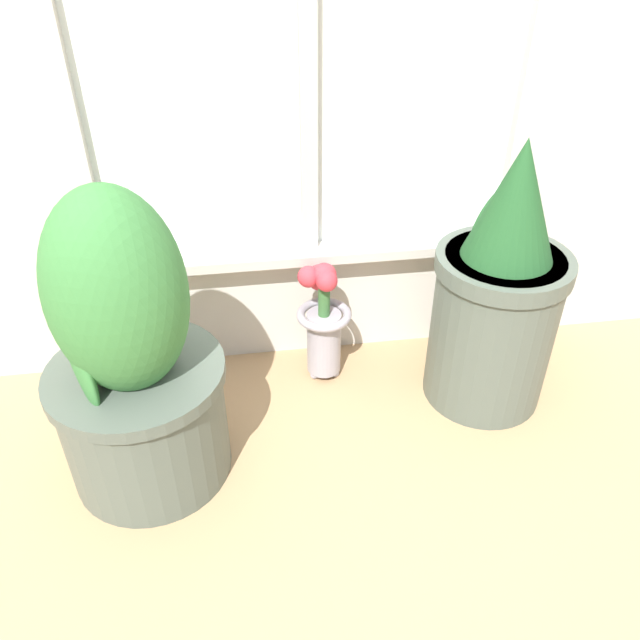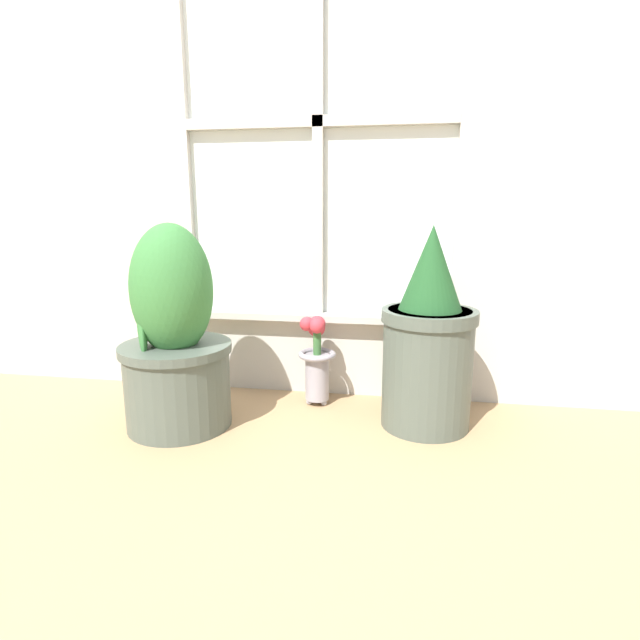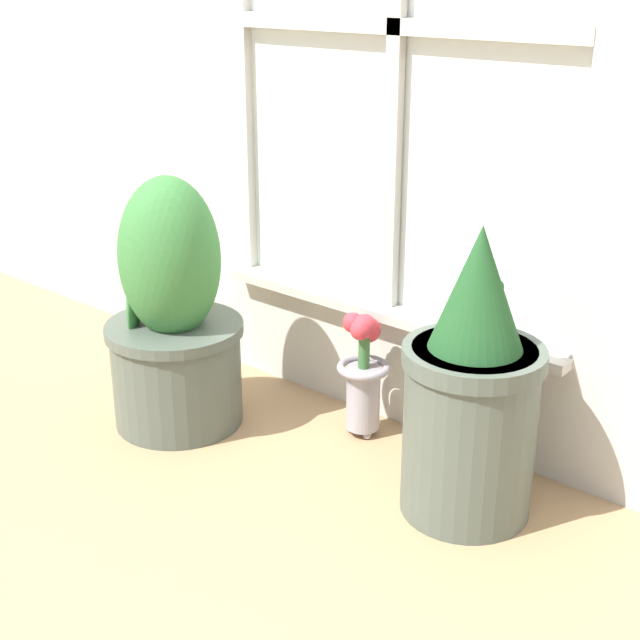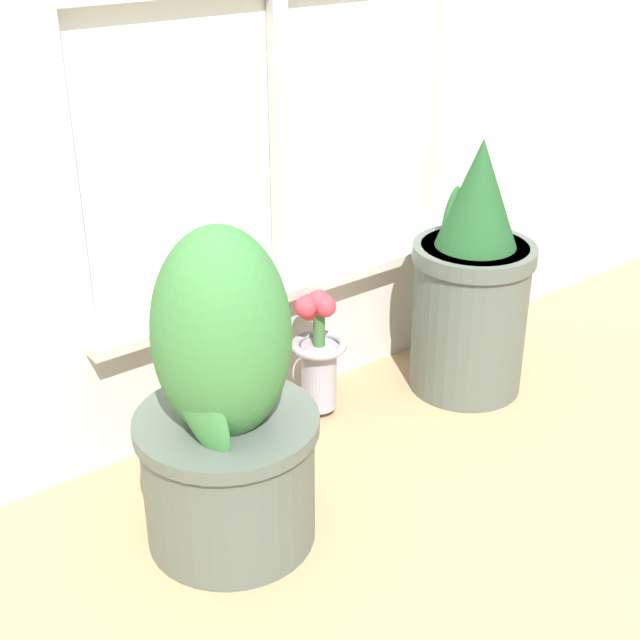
# 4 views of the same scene
# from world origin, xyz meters

# --- Properties ---
(ground_plane) EXTENTS (10.00, 10.00, 0.00)m
(ground_plane) POSITION_xyz_m (0.00, 0.00, 0.00)
(ground_plane) COLOR tan
(potted_plant_left) EXTENTS (0.34, 0.34, 0.62)m
(potted_plant_left) POSITION_xyz_m (-0.38, 0.17, 0.27)
(potted_plant_left) COLOR #4C564C
(potted_plant_left) RESTS_ON ground_plane
(potted_plant_right) EXTENTS (0.29, 0.29, 0.62)m
(potted_plant_right) POSITION_xyz_m (0.38, 0.30, 0.27)
(potted_plant_right) COLOR #4C564C
(potted_plant_right) RESTS_ON ground_plane
(flower_vase) EXTENTS (0.13, 0.13, 0.31)m
(flower_vase) POSITION_xyz_m (0.01, 0.42, 0.17)
(flower_vase) COLOR #99939E
(flower_vase) RESTS_ON ground_plane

